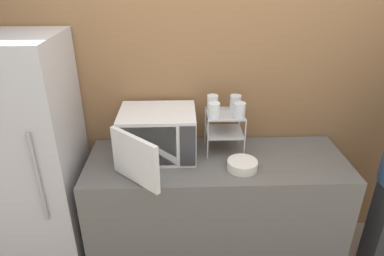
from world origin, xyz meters
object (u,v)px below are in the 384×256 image
at_px(bowl, 242,165).
at_px(glass_back_left, 213,102).
at_px(dish_rack, 225,124).
at_px(glass_back_right, 235,102).
at_px(glass_front_right, 239,110).
at_px(refrigerator, 27,164).
at_px(microwave, 157,134).
at_px(glass_front_left, 214,110).

bearing_deg(bowl, glass_back_left, 117.41).
height_order(dish_rack, bowl, dish_rack).
bearing_deg(glass_back_right, glass_front_right, -87.31).
relative_size(glass_back_right, refrigerator, 0.06).
bearing_deg(glass_back_left, refrigerator, -171.81).
bearing_deg(refrigerator, glass_front_right, 1.51).
bearing_deg(microwave, refrigerator, -176.58).
bearing_deg(microwave, glass_front_left, -1.25).
xyz_separation_m(glass_front_left, glass_front_right, (0.17, -0.01, 0.00)).
height_order(glass_front_left, glass_back_right, same).
distance_m(dish_rack, glass_back_left, 0.18).
height_order(dish_rack, glass_front_left, glass_front_left).
relative_size(dish_rack, refrigerator, 0.17).
relative_size(dish_rack, glass_front_left, 2.84).
distance_m(microwave, dish_rack, 0.49).
bearing_deg(glass_back_left, bowl, -62.59).
height_order(dish_rack, glass_back_right, glass_back_right).
xyz_separation_m(glass_back_right, refrigerator, (-1.48, -0.18, -0.37)).
xyz_separation_m(dish_rack, glass_back_left, (-0.08, 0.08, 0.13)).
relative_size(microwave, refrigerator, 0.40).
relative_size(bowl, refrigerator, 0.11).
bearing_deg(glass_front_right, glass_back_right, 92.69).
distance_m(bowl, refrigerator, 1.50).
bearing_deg(dish_rack, bowl, -70.58).
bearing_deg(glass_front_left, glass_back_right, 39.05).
bearing_deg(refrigerator, microwave, 3.42).
bearing_deg(microwave, dish_rack, 6.88).
bearing_deg(glass_front_left, dish_rack, 37.59).
relative_size(microwave, glass_front_left, 6.75).
xyz_separation_m(glass_front_left, glass_back_right, (0.17, 0.13, 0.00)).
bearing_deg(glass_back_right, bowl, -87.57).
bearing_deg(glass_back_right, glass_front_left, -140.95).
bearing_deg(glass_back_left, microwave, -161.32).
distance_m(microwave, refrigerator, 0.94).
relative_size(dish_rack, bowl, 1.47).
relative_size(glass_back_right, bowl, 0.52).
bearing_deg(glass_back_left, dish_rack, -42.40).
height_order(microwave, glass_front_left, glass_front_left).
xyz_separation_m(glass_front_right, refrigerator, (-1.48, -0.04, -0.37)).
bearing_deg(refrigerator, dish_rack, 4.61).
height_order(glass_front_right, refrigerator, refrigerator).
height_order(dish_rack, glass_back_left, glass_back_left).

